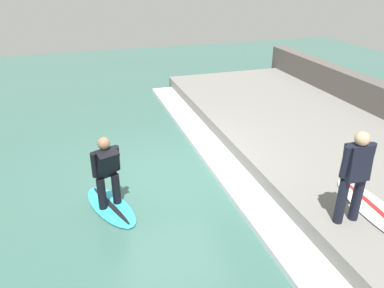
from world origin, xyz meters
name	(u,v)px	position (x,y,z in m)	size (l,w,h in m)	color
ground_plane	(166,176)	(0.00, 0.00, 0.00)	(28.00, 28.00, 0.00)	#386056
concrete_ledge	(321,144)	(3.88, 0.00, 0.21)	(4.40, 12.55, 0.43)	slate
wave_foam_crest	(223,165)	(1.32, 0.00, 0.07)	(0.71, 11.93, 0.13)	silver
surfboard_riding	(111,206)	(-1.29, -0.80, 0.03)	(1.11, 1.73, 0.07)	#2DADD1
surfer_riding	(107,169)	(-1.29, -0.80, 0.83)	(0.52, 0.54, 1.40)	black
surfer_waiting_near	(355,173)	(2.26, -2.92, 1.30)	(0.54, 0.26, 1.56)	black
surfboard_waiting_near	(375,209)	(2.90, -2.86, 0.46)	(0.75, 2.04, 0.07)	silver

